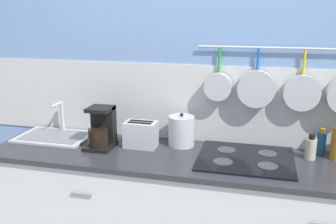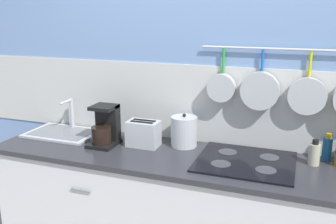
% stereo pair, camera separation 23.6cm
% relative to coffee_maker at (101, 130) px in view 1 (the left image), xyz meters
% --- Properties ---
extents(wall_back, '(7.20, 0.16, 2.60)m').
position_rel_coffee_maker_xyz_m(wall_back, '(0.71, 0.32, 0.25)').
color(wall_back, '#7293C6').
rests_on(wall_back, ground_plane).
extents(cabinet_base, '(2.80, 0.61, 0.88)m').
position_rel_coffee_maker_xyz_m(cabinet_base, '(0.70, -0.03, -0.59)').
color(cabinet_base, silver).
rests_on(cabinet_base, ground_plane).
extents(countertop, '(2.84, 0.63, 0.03)m').
position_rel_coffee_maker_xyz_m(countertop, '(0.70, -0.03, -0.13)').
color(countertop, '#2D2D33').
rests_on(countertop, cabinet_base).
extents(sink_basin, '(0.52, 0.36, 0.25)m').
position_rel_coffee_maker_xyz_m(sink_basin, '(-0.42, 0.09, -0.10)').
color(sink_basin, '#B7BABF').
rests_on(sink_basin, countertop).
extents(coffee_maker, '(0.18, 0.21, 0.28)m').
position_rel_coffee_maker_xyz_m(coffee_maker, '(0.00, 0.00, 0.00)').
color(coffee_maker, black).
rests_on(coffee_maker, countertop).
extents(toaster, '(0.23, 0.14, 0.18)m').
position_rel_coffee_maker_xyz_m(toaster, '(0.26, 0.06, -0.03)').
color(toaster, '#B7BABF').
rests_on(toaster, countertop).
extents(kettle, '(0.18, 0.18, 0.23)m').
position_rel_coffee_maker_xyz_m(kettle, '(0.53, 0.16, -0.01)').
color(kettle, '#B7BABF').
rests_on(kettle, countertop).
extents(cooktop, '(0.59, 0.52, 0.01)m').
position_rel_coffee_maker_xyz_m(cooktop, '(0.97, 0.00, -0.11)').
color(cooktop, black).
rests_on(cooktop, countertop).
extents(bottle_cooking_wine, '(0.07, 0.07, 0.16)m').
position_rel_coffee_maker_xyz_m(bottle_cooking_wine, '(1.37, 0.11, -0.05)').
color(bottle_cooking_wine, '#BFB799').
rests_on(bottle_cooking_wine, countertop).
extents(bottle_sesame_oil, '(0.06, 0.06, 0.17)m').
position_rel_coffee_maker_xyz_m(bottle_sesame_oil, '(1.44, 0.22, -0.04)').
color(bottle_sesame_oil, navy).
rests_on(bottle_sesame_oil, countertop).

